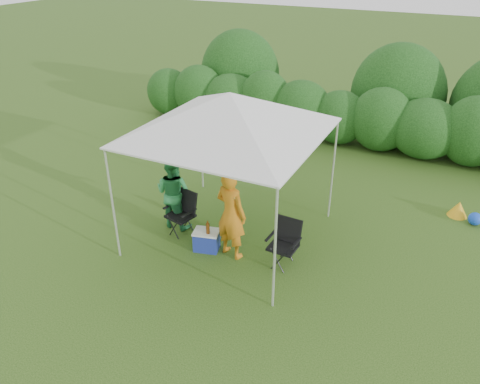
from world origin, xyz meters
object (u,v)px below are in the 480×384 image
at_px(chair_left, 183,210).
at_px(man, 231,214).
at_px(canopy, 230,113).
at_px(chair_right, 285,240).
at_px(cooler, 207,240).
at_px(woman, 173,192).

height_order(chair_left, man, man).
xyz_separation_m(canopy, chair_left, (-0.89, -0.28, -1.98)).
distance_m(chair_right, chair_left, 2.14).
bearing_deg(man, cooler, 20.97).
xyz_separation_m(man, cooler, (-0.48, -0.06, -0.65)).
height_order(chair_right, cooler, chair_right).
bearing_deg(cooler, man, -6.70).
distance_m(canopy, chair_right, 2.37).
distance_m(chair_right, cooler, 1.48).
relative_size(canopy, woman, 2.08).
bearing_deg(chair_left, man, -0.55).
bearing_deg(chair_right, chair_left, -179.49).
distance_m(chair_left, cooler, 0.84).
xyz_separation_m(canopy, woman, (-1.17, -0.17, -1.72)).
relative_size(man, cooler, 3.18).
xyz_separation_m(chair_right, man, (-0.95, -0.19, 0.37)).
height_order(man, woman, man).
height_order(chair_right, chair_left, chair_left).
relative_size(chair_right, woman, 0.57).
relative_size(canopy, chair_left, 3.63).
bearing_deg(woman, canopy, -172.57).
bearing_deg(man, woman, -1.71).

